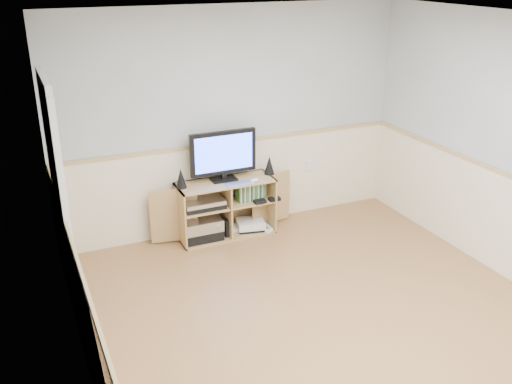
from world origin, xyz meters
The scene contains 11 objects.
room centered at (-0.06, 0.12, 1.22)m, with size 4.04×4.54×2.54m.
media_cabinet centered at (-0.19, 2.07, 0.33)m, with size 1.69×0.41×0.65m.
monitor centered at (-0.19, 2.06, 0.95)m, with size 0.75×0.18×0.56m.
speaker_left centered at (-0.69, 2.04, 0.76)m, with size 0.12×0.12×0.22m, color black.
speaker_right centered at (0.35, 2.04, 0.76)m, with size 0.12×0.12×0.21m, color black.
keyboard centered at (-0.08, 1.88, 0.66)m, with size 0.31×0.12×0.01m, color silver.
mouse centered at (0.10, 1.88, 0.67)m, with size 0.10×0.06×0.04m, color white.
av_components centered at (-0.49, 2.02, 0.22)m, with size 0.52×0.33×0.47m.
game_consoles centered at (0.09, 2.00, 0.07)m, with size 0.46×0.32×0.11m.
game_cases centered at (0.10, 2.00, 0.48)m, with size 0.32×0.14×0.19m, color #3F8C3F.
wall_outlet centered at (1.00, 2.23, 0.60)m, with size 0.12×0.03×0.12m, color white.
Camera 1 is at (-2.26, -3.46, 2.91)m, focal length 40.00 mm.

